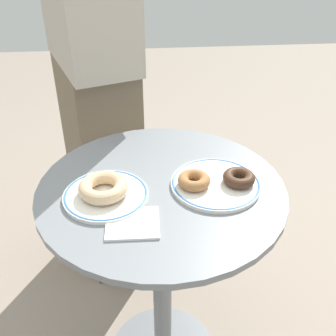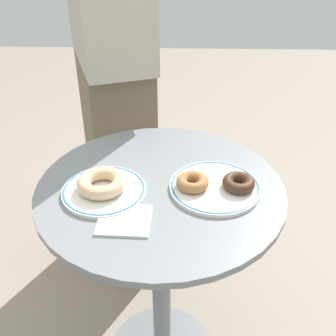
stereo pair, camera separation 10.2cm
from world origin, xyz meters
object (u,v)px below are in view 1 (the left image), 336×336
Objects in this scene: plate_left at (106,195)px; donut_cinnamon at (194,180)px; donut_glazed at (103,187)px; paper_napkin at (133,223)px; donut_chocolate at (239,178)px; cafe_table at (162,259)px; person_figure at (94,75)px; plate_right at (216,184)px.

donut_cinnamon reaches higher than plate_left.
donut_glazed is 1.49× the size of donut_cinnamon.
donut_glazed is at bearing -175.94° from donut_cinnamon.
donut_cinnamon reaches higher than paper_napkin.
donut_cinnamon is at bearing -179.59° from donut_chocolate.
donut_glazed is at bearing -177.17° from donut_chocolate.
cafe_table is at bearing 12.32° from donut_glazed.
donut_glazed reaches higher than donut_cinnamon.
plate_left is 0.58m from person_figure.
donut_chocolate is at bearing 24.57° from paper_napkin.
donut_chocolate is at bearing -4.22° from cafe_table.
plate_right is at bearing -3.44° from cafe_table.
plate_right reaches higher than cafe_table.
donut_cinnamon is at bearing 4.06° from donut_glazed.
donut_chocolate is 0.05× the size of person_figure.
donut_glazed reaches higher than cafe_table.
cafe_table is 0.32m from donut_glazed.
cafe_table is 0.30m from plate_right.
donut_glazed is 1.49× the size of donut_chocolate.
donut_glazed reaches higher than paper_napkin.
plate_left is 0.12× the size of person_figure.
person_figure reaches higher than donut_cinnamon.
person_figure reaches higher than cafe_table.
plate_right is at bearing 31.33° from paper_napkin.
cafe_table is at bearing 13.06° from plate_left.
plate_right is 2.80× the size of donut_chocolate.
donut_cinnamon reaches higher than cafe_table.
donut_cinnamon is (-0.11, -0.00, 0.00)m from donut_chocolate.
donut_glazed reaches higher than plate_right.
cafe_table is 0.67m from person_figure.
donut_cinnamon is 0.20m from paper_napkin.
donut_glazed is (-0.00, 0.00, 0.02)m from plate_left.
donut_chocolate is (0.33, 0.02, -0.00)m from donut_glazed.
paper_napkin reaches higher than cafe_table.
plate_left is at bearing -84.56° from person_figure.
plate_right is 1.92× the size of paper_napkin.
plate_right is 2.80× the size of donut_cinnamon.
person_figure is (-0.12, 0.68, 0.09)m from paper_napkin.
donut_chocolate reaches higher than plate_left.
plate_left is at bearing -13.54° from donut_glazed.
plate_right is at bearing 173.90° from donut_chocolate.
cafe_table is at bearing 176.56° from plate_right.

